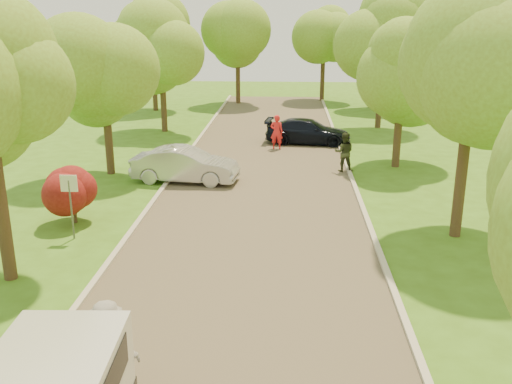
% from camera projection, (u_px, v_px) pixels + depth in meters
% --- Properties ---
extents(ground, '(100.00, 100.00, 0.00)m').
position_uv_depth(ground, '(239.00, 302.00, 14.65)').
color(ground, '#3C6518').
rests_on(ground, ground).
extents(road, '(8.00, 60.00, 0.01)m').
position_uv_depth(road, '(257.00, 203.00, 22.27)').
color(road, '#4C4438').
rests_on(road, ground).
extents(curb_left, '(0.18, 60.00, 0.12)m').
position_uv_depth(curb_left, '(154.00, 200.00, 22.47)').
color(curb_left, '#B2AD9E').
rests_on(curb_left, ground).
extents(curb_right, '(0.18, 60.00, 0.12)m').
position_uv_depth(curb_right, '(361.00, 204.00, 22.03)').
color(curb_right, '#B2AD9E').
rests_on(curb_right, ground).
extents(street_sign, '(0.55, 0.06, 2.17)m').
position_uv_depth(street_sign, '(70.00, 193.00, 18.31)').
color(street_sign, '#59595E').
rests_on(street_sign, ground).
extents(red_shrub, '(1.70, 1.70, 1.95)m').
position_uv_depth(red_shrub, '(73.00, 193.00, 19.90)').
color(red_shrub, '#382619').
rests_on(red_shrub, ground).
extents(tree_l_midb, '(4.30, 4.20, 6.62)m').
position_uv_depth(tree_l_midb, '(108.00, 73.00, 25.08)').
color(tree_l_midb, '#382619').
rests_on(tree_l_midb, ground).
extents(tree_l_far, '(4.92, 4.80, 7.79)m').
position_uv_depth(tree_l_far, '(164.00, 42.00, 34.32)').
color(tree_l_far, '#382619').
rests_on(tree_l_far, ground).
extents(tree_r_mida, '(5.13, 5.00, 7.95)m').
position_uv_depth(tree_r_mida, '(481.00, 67.00, 17.37)').
color(tree_r_mida, '#382619').
rests_on(tree_r_mida, ground).
extents(tree_r_midb, '(4.51, 4.40, 7.01)m').
position_uv_depth(tree_r_midb, '(407.00, 64.00, 26.17)').
color(tree_r_midb, '#382619').
rests_on(tree_r_midb, ground).
extents(tree_r_far, '(5.33, 5.20, 8.34)m').
position_uv_depth(tree_r_far, '(387.00, 35.00, 35.38)').
color(tree_r_far, '#382619').
rests_on(tree_r_far, ground).
extents(tree_bg_a, '(5.12, 5.00, 7.72)m').
position_uv_depth(tree_bg_a, '(155.00, 39.00, 42.12)').
color(tree_bg_a, '#382619').
rests_on(tree_bg_a, ground).
extents(tree_bg_b, '(5.12, 5.00, 7.95)m').
position_uv_depth(tree_bg_b, '(383.00, 35.00, 43.03)').
color(tree_bg_b, '#382619').
rests_on(tree_bg_b, ground).
extents(tree_bg_c, '(4.92, 4.80, 7.33)m').
position_uv_depth(tree_bg_c, '(240.00, 41.00, 45.69)').
color(tree_bg_c, '#382619').
rests_on(tree_bg_c, ground).
extents(tree_bg_d, '(5.12, 5.00, 7.72)m').
position_uv_depth(tree_bg_d, '(327.00, 36.00, 47.13)').
color(tree_bg_d, '#382619').
rests_on(tree_bg_d, ground).
extents(silver_sedan, '(4.79, 2.12, 1.53)m').
position_uv_depth(silver_sedan, '(185.00, 165.00, 24.90)').
color(silver_sedan, '#ADAEB2').
rests_on(silver_sedan, ground).
extents(dark_sedan, '(5.00, 2.49, 1.40)m').
position_uv_depth(dark_sedan, '(308.00, 131.00, 32.35)').
color(dark_sedan, black).
rests_on(dark_sedan, ground).
extents(skateboarder, '(1.22, 0.73, 1.84)m').
position_uv_depth(skateboarder, '(108.00, 346.00, 10.84)').
color(skateboarder, gray).
rests_on(skateboarder, longboard).
extents(person_striped, '(0.72, 0.50, 1.88)m').
position_uv_depth(person_striped, '(277.00, 132.00, 30.96)').
color(person_striped, red).
rests_on(person_striped, ground).
extents(person_olive, '(0.94, 0.76, 1.85)m').
position_uv_depth(person_olive, '(344.00, 152.00, 26.51)').
color(person_olive, '#2C321E').
rests_on(person_olive, ground).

